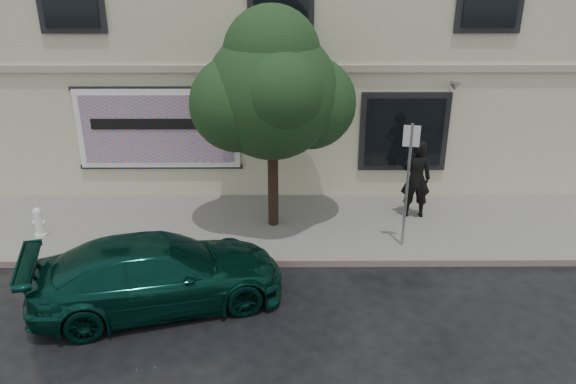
{
  "coord_description": "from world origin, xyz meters",
  "views": [
    {
      "loc": [
        0.1,
        -9.09,
        6.25
      ],
      "look_at": [
        0.16,
        2.2,
        1.43
      ],
      "focal_mm": 35.0,
      "sensor_mm": 36.0,
      "label": 1
    }
  ],
  "objects_px": {
    "fire_hydrant": "(39,222)",
    "pedestrian": "(416,179)",
    "street_tree": "(272,94)",
    "car": "(158,273)"
  },
  "relations": [
    {
      "from": "fire_hydrant",
      "to": "pedestrian",
      "type": "bearing_deg",
      "value": 11.17
    },
    {
      "from": "street_tree",
      "to": "fire_hydrant",
      "type": "height_order",
      "value": "street_tree"
    },
    {
      "from": "pedestrian",
      "to": "street_tree",
      "type": "bearing_deg",
      "value": 10.76
    },
    {
      "from": "street_tree",
      "to": "fire_hydrant",
      "type": "distance_m",
      "value": 6.16
    },
    {
      "from": "car",
      "to": "pedestrian",
      "type": "bearing_deg",
      "value": -72.82
    },
    {
      "from": "car",
      "to": "street_tree",
      "type": "xyz_separation_m",
      "value": [
        2.12,
        3.18,
        2.68
      ]
    },
    {
      "from": "car",
      "to": "fire_hydrant",
      "type": "distance_m",
      "value": 4.18
    },
    {
      "from": "car",
      "to": "fire_hydrant",
      "type": "relative_size",
      "value": 6.53
    },
    {
      "from": "pedestrian",
      "to": "street_tree",
      "type": "height_order",
      "value": "street_tree"
    },
    {
      "from": "pedestrian",
      "to": "fire_hydrant",
      "type": "bearing_deg",
      "value": 10.36
    }
  ]
}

